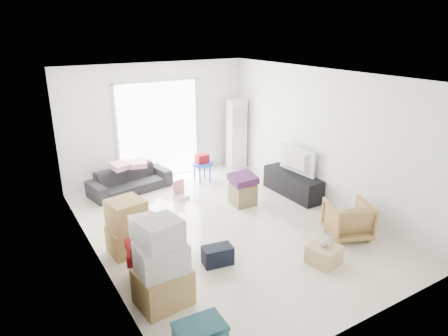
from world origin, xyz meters
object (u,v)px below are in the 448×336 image
at_px(television, 293,170).
at_px(wood_crate, 324,254).
at_px(sofa, 130,176).
at_px(armchair, 348,218).
at_px(tv_console, 292,184).
at_px(ac_tower, 236,134).
at_px(kids_table, 202,162).
at_px(ottoman, 243,194).

relative_size(television, wood_crate, 2.29).
distance_m(sofa, armchair, 4.65).
bearing_deg(tv_console, television, -90.00).
distance_m(ac_tower, armchair, 4.09).
height_order(television, kids_table, kids_table).
bearing_deg(television, armchair, 164.76).
relative_size(tv_console, ottoman, 3.33).
bearing_deg(ac_tower, armchair, -94.68).
height_order(ac_tower, kids_table, ac_tower).
bearing_deg(wood_crate, kids_table, 89.35).
height_order(tv_console, television, television).
relative_size(ottoman, kids_table, 0.68).
relative_size(television, sofa, 0.55).
relative_size(armchair, ottoman, 1.59).
xyz_separation_m(tv_console, sofa, (-2.92, 2.00, 0.10)).
bearing_deg(armchair, tv_console, -79.51).
xyz_separation_m(ottoman, kids_table, (-0.09, 1.58, 0.25)).
bearing_deg(ottoman, tv_console, -7.16).
bearing_deg(kids_table, ac_tower, 19.25).
bearing_deg(kids_table, armchair, -76.12).
xyz_separation_m(sofa, kids_table, (1.65, -0.28, 0.12)).
bearing_deg(ac_tower, kids_table, -160.75).
height_order(tv_console, sofa, sofa).
xyz_separation_m(sofa, wood_crate, (1.60, -4.30, -0.21)).
height_order(kids_table, wood_crate, kids_table).
xyz_separation_m(television, sofa, (-2.92, 2.00, -0.21)).
height_order(sofa, kids_table, sofa).
relative_size(armchair, wood_crate, 1.64).
bearing_deg(wood_crate, sofa, 110.42).
bearing_deg(ac_tower, tv_console, -88.67).
xyz_separation_m(ac_tower, ottoman, (-1.13, -2.00, -0.65)).
bearing_deg(wood_crate, television, 60.13).
xyz_separation_m(armchair, ottoman, (-0.80, 2.04, -0.13)).
relative_size(sofa, wood_crate, 4.14).
xyz_separation_m(television, ottoman, (-1.18, 0.15, -0.34)).
bearing_deg(kids_table, television, -53.54).
bearing_deg(ac_tower, wood_crate, -105.92).
height_order(ottoman, wood_crate, ottoman).
height_order(ottoman, kids_table, kids_table).
distance_m(television, ottoman, 1.24).
height_order(sofa, wood_crate, sofa).
distance_m(tv_console, kids_table, 2.16).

